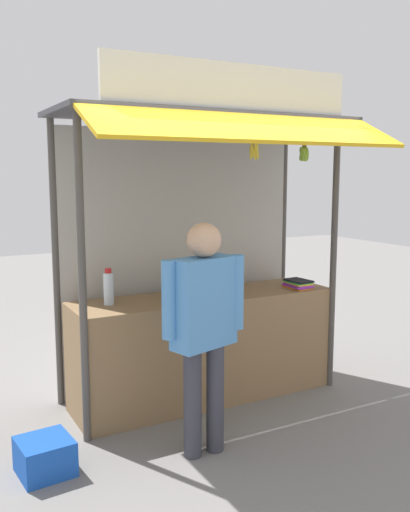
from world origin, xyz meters
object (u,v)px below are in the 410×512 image
(banana_bunch_leftmost, at_px, (254,150))
(banana_bunch_inner_right, at_px, (304,154))
(water_bottle_right, at_px, (218,278))
(magazine_stack_back_right, at_px, (298,284))
(magazine_stack_rear_center, at_px, (219,292))
(vendor_person, at_px, (204,318))
(water_bottle_left, at_px, (109,288))
(water_bottle_center, at_px, (195,277))
(plastic_crate, at_px, (45,456))

(banana_bunch_leftmost, distance_m, banana_bunch_inner_right, 0.51)
(water_bottle_right, bearing_deg, banana_bunch_leftmost, -88.27)
(water_bottle_right, height_order, banana_bunch_leftmost, banana_bunch_leftmost)
(magazine_stack_back_right, distance_m, magazine_stack_rear_center, 0.83)
(magazine_stack_back_right, bearing_deg, vendor_person, -151.85)
(water_bottle_left, relative_size, banana_bunch_inner_right, 1.17)
(vendor_person, bearing_deg, water_bottle_center, 49.51)
(water_bottle_center, height_order, magazine_stack_rear_center, water_bottle_center)
(magazine_stack_back_right, xyz_separation_m, plastic_crate, (-2.49, -0.49, -0.86))
(banana_bunch_leftmost, relative_size, plastic_crate, 0.72)
(water_bottle_center, xyz_separation_m, water_bottle_left, (-0.86, -0.12, 0.01))
(water_bottle_right, xyz_separation_m, water_bottle_left, (-1.08, -0.08, 0.03))
(banana_bunch_inner_right, bearing_deg, magazine_stack_back_right, 56.20)
(vendor_person, xyz_separation_m, plastic_crate, (-1.08, 0.27, -0.89))
(banana_bunch_leftmost, xyz_separation_m, plastic_crate, (-1.81, -0.22, -2.08))
(water_bottle_left, relative_size, banana_bunch_leftmost, 1.21)
(water_bottle_right, distance_m, plastic_crate, 2.17)
(water_bottle_center, distance_m, banana_bunch_inner_right, 1.45)
(water_bottle_right, height_order, magazine_stack_rear_center, water_bottle_right)
(water_bottle_left, distance_m, magazine_stack_back_right, 1.79)
(plastic_crate, bearing_deg, vendor_person, -13.90)
(water_bottle_right, distance_m, magazine_stack_rear_center, 0.28)
(water_bottle_left, xyz_separation_m, plastic_crate, (-0.71, -0.70, -0.97))
(water_bottle_left, distance_m, vendor_person, 1.04)
(magazine_stack_rear_center, height_order, banana_bunch_leftmost, banana_bunch_leftmost)
(water_bottle_right, bearing_deg, water_bottle_center, 171.26)
(water_bottle_left, bearing_deg, banana_bunch_inner_right, -16.49)
(magazine_stack_rear_center, height_order, vendor_person, vendor_person)
(water_bottle_center, bearing_deg, magazine_stack_back_right, -19.65)
(magazine_stack_rear_center, xyz_separation_m, plastic_crate, (-1.66, -0.54, -0.86))
(banana_bunch_inner_right, relative_size, plastic_crate, 0.75)
(banana_bunch_leftmost, bearing_deg, water_bottle_left, 156.64)
(water_bottle_center, relative_size, water_bottle_right, 1.20)
(banana_bunch_inner_right, relative_size, vendor_person, 0.15)
(water_bottle_center, relative_size, banana_bunch_leftmost, 1.15)
(water_bottle_center, distance_m, vendor_person, 1.19)
(water_bottle_center, xyz_separation_m, water_bottle_right, (0.22, -0.03, -0.02))
(banana_bunch_leftmost, xyz_separation_m, vendor_person, (-0.73, -0.49, -1.19))
(water_bottle_left, bearing_deg, plastic_crate, -135.46)
(magazine_stack_rear_center, height_order, banana_bunch_inner_right, banana_bunch_inner_right)
(water_bottle_right, height_order, banana_bunch_inner_right, banana_bunch_inner_right)
(water_bottle_left, height_order, plastic_crate, water_bottle_left)
(magazine_stack_back_right, relative_size, banana_bunch_leftmost, 1.10)
(vendor_person, bearing_deg, plastic_crate, 149.91)
(banana_bunch_inner_right, height_order, vendor_person, banana_bunch_inner_right)
(water_bottle_left, relative_size, vendor_person, 0.18)
(water_bottle_right, xyz_separation_m, plastic_crate, (-1.79, -0.78, -0.94))
(banana_bunch_leftmost, bearing_deg, magazine_stack_rear_center, 114.55)
(water_bottle_left, relative_size, magazine_stack_rear_center, 1.14)
(magazine_stack_back_right, distance_m, banana_bunch_leftmost, 1.42)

